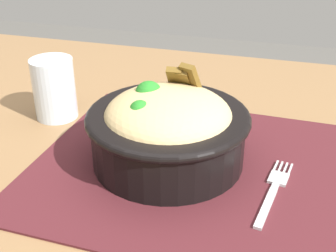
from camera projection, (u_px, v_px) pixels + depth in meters
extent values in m
cube|color=olive|center=(188.00, 185.00, 0.56)|extent=(1.38, 0.91, 0.04)
cube|color=#47191E|center=(192.00, 167.00, 0.56)|extent=(0.40, 0.36, 0.00)
cylinder|color=black|center=(168.00, 137.00, 0.56)|extent=(0.19, 0.19, 0.07)
torus|color=black|center=(168.00, 117.00, 0.54)|extent=(0.20, 0.20, 0.01)
ellipsoid|color=tan|center=(168.00, 116.00, 0.54)|extent=(0.22, 0.22, 0.06)
sphere|color=#257C24|center=(140.00, 111.00, 0.52)|extent=(0.03, 0.03, 0.03)
sphere|color=#257C24|center=(149.00, 95.00, 0.55)|extent=(0.04, 0.04, 0.04)
cylinder|color=orange|center=(161.00, 95.00, 0.56)|extent=(0.02, 0.02, 0.01)
cylinder|color=orange|center=(173.00, 110.00, 0.53)|extent=(0.02, 0.03, 0.01)
cube|color=brown|center=(192.00, 81.00, 0.57)|extent=(0.03, 0.04, 0.05)
cube|color=brown|center=(184.00, 81.00, 0.57)|extent=(0.03, 0.04, 0.04)
cube|color=brown|center=(176.00, 80.00, 0.57)|extent=(0.02, 0.04, 0.04)
cube|color=#B8B8B8|center=(266.00, 208.00, 0.49)|extent=(0.02, 0.07, 0.00)
cube|color=#B8B8B8|center=(275.00, 187.00, 0.52)|extent=(0.01, 0.01, 0.00)
cube|color=#B8B8B8|center=(278.00, 178.00, 0.54)|extent=(0.03, 0.03, 0.00)
cube|color=#B8B8B8|center=(290.00, 170.00, 0.55)|extent=(0.01, 0.02, 0.00)
cube|color=#B8B8B8|center=(285.00, 168.00, 0.55)|extent=(0.01, 0.02, 0.00)
cube|color=#B8B8B8|center=(280.00, 167.00, 0.56)|extent=(0.01, 0.02, 0.00)
cube|color=#B8B8B8|center=(276.00, 166.00, 0.56)|extent=(0.01, 0.02, 0.00)
cylinder|color=silver|center=(54.00, 89.00, 0.67)|extent=(0.06, 0.06, 0.09)
cylinder|color=silver|center=(56.00, 103.00, 0.68)|extent=(0.06, 0.06, 0.04)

